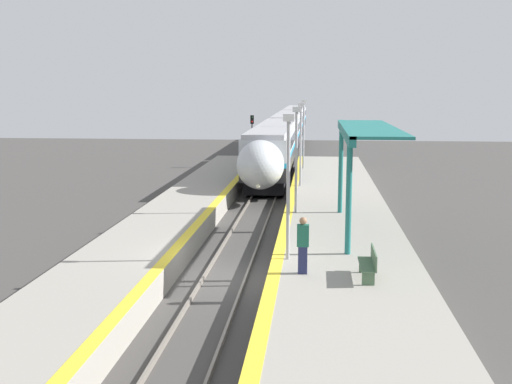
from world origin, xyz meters
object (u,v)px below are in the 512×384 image
(railway_signal, at_px, (252,136))
(lamppost_near, at_px, (288,176))
(train, at_px, (287,130))
(lamppost_mid, at_px, (296,152))
(platform_bench, at_px, (370,263))
(lamppost_far, at_px, (301,138))
(person_waiting, at_px, (303,244))
(lamppost_farthest, at_px, (304,129))

(railway_signal, xyz_separation_m, lamppost_near, (4.37, -31.96, 1.04))
(train, height_order, lamppost_mid, lamppost_mid)
(platform_bench, relative_size, lamppost_far, 0.36)
(railway_signal, relative_size, lamppost_far, 0.90)
(lamppost_near, xyz_separation_m, lamppost_mid, (0.00, 8.13, 0.00))
(person_waiting, bearing_deg, lamppost_near, 107.84)
(lamppost_far, relative_size, lamppost_farthest, 1.00)
(lamppost_mid, height_order, lamppost_far, same)
(person_waiting, height_order, lamppost_near, lamppost_near)
(lamppost_near, bearing_deg, lamppost_farthest, 90.00)
(train, distance_m, lamppost_farthest, 22.30)
(lamppost_mid, xyz_separation_m, lamppost_far, (0.00, 8.13, 0.00))
(platform_bench, distance_m, lamppost_far, 18.56)
(lamppost_near, height_order, lamppost_farthest, same)
(person_waiting, distance_m, lamppost_mid, 9.95)
(train, distance_m, railway_signal, 14.74)
(lamppost_mid, bearing_deg, train, 93.22)
(lamppost_near, bearing_deg, person_waiting, -72.16)
(platform_bench, relative_size, lamppost_farthest, 0.36)
(train, bearing_deg, platform_bench, -84.50)
(railway_signal, height_order, lamppost_mid, lamppost_mid)
(person_waiting, distance_m, railway_signal, 33.96)
(train, xyz_separation_m, lamppost_farthest, (2.16, -22.15, 1.46))
(lamppost_farthest, bearing_deg, train, 95.58)
(platform_bench, relative_size, railway_signal, 0.40)
(platform_bench, distance_m, lamppost_near, 3.94)
(platform_bench, xyz_separation_m, lamppost_mid, (-2.51, 10.12, 2.29))
(person_waiting, relative_size, railway_signal, 0.41)
(lamppost_far, distance_m, lamppost_farthest, 8.13)
(person_waiting, xyz_separation_m, lamppost_farthest, (-0.53, 26.01, 1.85))
(train, height_order, platform_bench, train)
(lamppost_far, bearing_deg, lamppost_mid, -90.00)
(train, distance_m, lamppost_far, 30.38)
(platform_bench, xyz_separation_m, lamppost_farthest, (-2.51, 26.37, 2.29))
(lamppost_farthest, bearing_deg, lamppost_far, -90.00)
(lamppost_farthest, bearing_deg, platform_bench, -84.56)
(lamppost_mid, height_order, lamppost_farthest, same)
(railway_signal, relative_size, lamppost_farthest, 0.90)
(lamppost_mid, distance_m, lamppost_far, 8.13)
(lamppost_mid, bearing_deg, platform_bench, -76.07)
(train, bearing_deg, lamppost_mid, -86.78)
(lamppost_near, xyz_separation_m, lamppost_far, (0.00, 16.25, 0.00))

